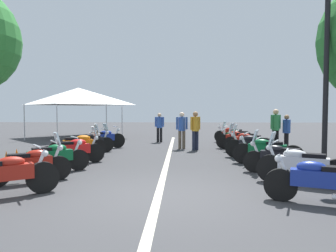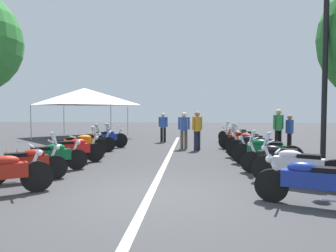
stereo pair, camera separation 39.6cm
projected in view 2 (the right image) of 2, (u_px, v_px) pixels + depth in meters
name	position (u px, v px, depth m)	size (l,w,h in m)	color
ground_plane	(150.00, 195.00, 6.38)	(80.00, 80.00, 0.00)	#38383A
lane_centre_stripe	(166.00, 161.00, 10.65)	(18.94, 0.16, 0.01)	beige
motorcycle_left_row_1	(27.00, 163.00, 7.55)	(1.22, 1.69, 1.19)	black
motorcycle_left_row_2	(50.00, 156.00, 8.74)	(1.37, 1.83, 0.98)	black
motorcycle_left_row_3	(73.00, 149.00, 10.25)	(1.19, 1.87, 1.20)	black
motorcycle_left_row_4	(80.00, 145.00, 11.51)	(1.15, 1.86, 1.23)	black
motorcycle_left_row_5	(93.00, 142.00, 12.80)	(1.30, 1.69, 1.20)	black
motorcycle_left_row_6	(105.00, 138.00, 14.29)	(1.15, 1.93, 1.02)	black
motorcycle_right_row_0	(312.00, 182.00, 5.60)	(0.98, 1.95, 0.99)	black
motorcycle_right_row_1	(297.00, 166.00, 7.10)	(1.10, 1.94, 1.22)	black
motorcycle_right_row_2	(277.00, 158.00, 8.34)	(1.01, 1.93, 1.19)	black
motorcycle_right_row_3	(266.00, 151.00, 9.78)	(1.03, 2.08, 1.02)	black
motorcycle_right_row_4	(254.00, 146.00, 11.20)	(0.93, 2.02, 1.23)	black
motorcycle_right_row_5	(249.00, 142.00, 12.53)	(1.23, 1.88, 1.21)	black
motorcycle_right_row_6	(240.00, 139.00, 13.72)	(1.18, 1.87, 1.01)	black
motorcycle_right_row_7	(240.00, 137.00, 15.20)	(1.01, 1.90, 1.20)	black
motorcycle_right_row_8	(236.00, 135.00, 16.58)	(1.25, 1.87, 1.00)	black
street_lamp_twin_globe	(326.00, 46.00, 8.36)	(0.32, 1.22, 5.10)	black
traffic_cone_0	(7.00, 161.00, 8.86)	(0.36, 0.36, 0.61)	orange
traffic_cone_1	(17.00, 159.00, 9.37)	(0.36, 0.36, 0.61)	orange
bystander_0	(163.00, 125.00, 17.10)	(0.32, 0.51, 1.60)	black
bystander_1	(184.00, 128.00, 14.03)	(0.32, 0.52, 1.66)	brown
bystander_2	(278.00, 126.00, 13.23)	(0.32, 0.49, 1.79)	black
bystander_3	(290.00, 130.00, 13.22)	(0.53, 0.32, 1.55)	black
bystander_4	(197.00, 128.00, 13.57)	(0.35, 0.44, 1.69)	#1E2338
event_tent	(84.00, 97.00, 20.34)	(5.29, 5.29, 3.20)	white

